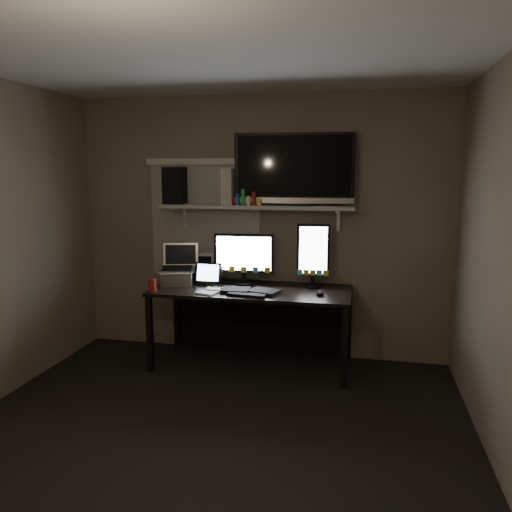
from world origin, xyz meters
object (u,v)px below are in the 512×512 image
(game_console, at_px, (231,187))
(cup, at_px, (152,285))
(desk, at_px, (254,304))
(keyboard, at_px, (250,291))
(tablet, at_px, (208,274))
(monitor_portrait, at_px, (313,255))
(tv, at_px, (294,169))
(mouse, at_px, (320,293))
(laptop, at_px, (177,265))
(speaker, at_px, (175,185))
(monitor_landscape, at_px, (244,259))

(game_console, bearing_deg, cup, -134.85)
(desk, xyz_separation_m, keyboard, (0.02, -0.27, 0.19))
(keyboard, height_order, tablet, tablet)
(monitor_portrait, bearing_deg, desk, -177.07)
(monitor_portrait, bearing_deg, tv, 162.64)
(mouse, height_order, game_console, game_console)
(cup, bearing_deg, tv, 22.27)
(tablet, bearing_deg, game_console, 44.20)
(cup, bearing_deg, game_console, 39.09)
(laptop, relative_size, tv, 0.34)
(tablet, bearing_deg, mouse, -9.00)
(tablet, relative_size, laptop, 0.67)
(cup, bearing_deg, mouse, 5.77)
(desk, xyz_separation_m, game_console, (-0.25, 0.11, 1.09))
(desk, xyz_separation_m, speaker, (-0.80, 0.10, 1.10))
(monitor_portrait, relative_size, tablet, 2.40)
(mouse, distance_m, tablet, 1.07)
(laptop, bearing_deg, mouse, -21.07)
(mouse, bearing_deg, laptop, 159.85)
(laptop, xyz_separation_m, cup, (-0.13, -0.29, -0.13))
(monitor_portrait, distance_m, laptop, 1.28)
(desk, height_order, monitor_landscape, monitor_landscape)
(tv, xyz_separation_m, speaker, (-1.15, -0.01, -0.15))
(tablet, xyz_separation_m, tv, (0.77, 0.17, 0.97))
(game_console, xyz_separation_m, speaker, (-0.55, -0.01, 0.01))
(mouse, bearing_deg, desk, 145.09)
(tablet, height_order, speaker, speaker)
(monitor_portrait, bearing_deg, speaker, 175.11)
(laptop, xyz_separation_m, speaker, (-0.08, 0.20, 0.74))
(game_console, bearing_deg, desk, -16.93)
(monitor_landscape, bearing_deg, tablet, -166.19)
(desk, distance_m, monitor_landscape, 0.44)
(desk, relative_size, speaker, 5.19)
(mouse, bearing_deg, keyboard, 168.87)
(keyboard, xyz_separation_m, tablet, (-0.45, 0.20, 0.09))
(desk, bearing_deg, laptop, -172.16)
(desk, bearing_deg, speaker, 172.94)
(tablet, height_order, tv, tv)
(monitor_portrait, relative_size, game_console, 1.81)
(keyboard, height_order, mouse, mouse)
(desk, distance_m, cup, 0.96)
(monitor_portrait, xyz_separation_m, laptop, (-1.26, -0.16, -0.11))
(monitor_landscape, height_order, monitor_portrait, monitor_portrait)
(cup, distance_m, tv, 1.65)
(desk, relative_size, monitor_landscape, 3.20)
(monitor_portrait, height_order, keyboard, monitor_portrait)
(tv, bearing_deg, desk, -167.15)
(desk, distance_m, game_console, 1.12)
(monitor_portrait, distance_m, cup, 1.48)
(desk, xyz_separation_m, cup, (-0.85, -0.39, 0.23))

